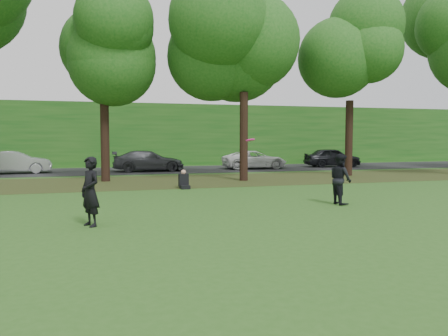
{
  "coord_description": "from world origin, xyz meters",
  "views": [
    {
      "loc": [
        -3.3,
        -9.41,
        2.27
      ],
      "look_at": [
        0.52,
        3.91,
        1.3
      ],
      "focal_mm": 35.0,
      "sensor_mm": 36.0,
      "label": 1
    }
  ],
  "objects_px": {
    "seated_person": "(184,181)",
    "frisbee": "(250,140)",
    "player_left": "(90,192)",
    "player_right": "(341,179)"
  },
  "relations": [
    {
      "from": "seated_person",
      "to": "frisbee",
      "type": "bearing_deg",
      "value": -85.05
    },
    {
      "from": "seated_person",
      "to": "player_left",
      "type": "bearing_deg",
      "value": -117.38
    },
    {
      "from": "player_right",
      "to": "seated_person",
      "type": "bearing_deg",
      "value": 34.78
    },
    {
      "from": "player_left",
      "to": "seated_person",
      "type": "relative_size",
      "value": 2.15
    },
    {
      "from": "player_right",
      "to": "seated_person",
      "type": "distance_m",
      "value": 7.44
    },
    {
      "from": "frisbee",
      "to": "seated_person",
      "type": "distance_m",
      "value": 7.28
    },
    {
      "from": "player_right",
      "to": "seated_person",
      "type": "relative_size",
      "value": 2.08
    },
    {
      "from": "player_left",
      "to": "frisbee",
      "type": "height_order",
      "value": "frisbee"
    },
    {
      "from": "player_left",
      "to": "seated_person",
      "type": "height_order",
      "value": "player_left"
    },
    {
      "from": "player_right",
      "to": "frisbee",
      "type": "distance_m",
      "value": 3.93
    }
  ]
}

